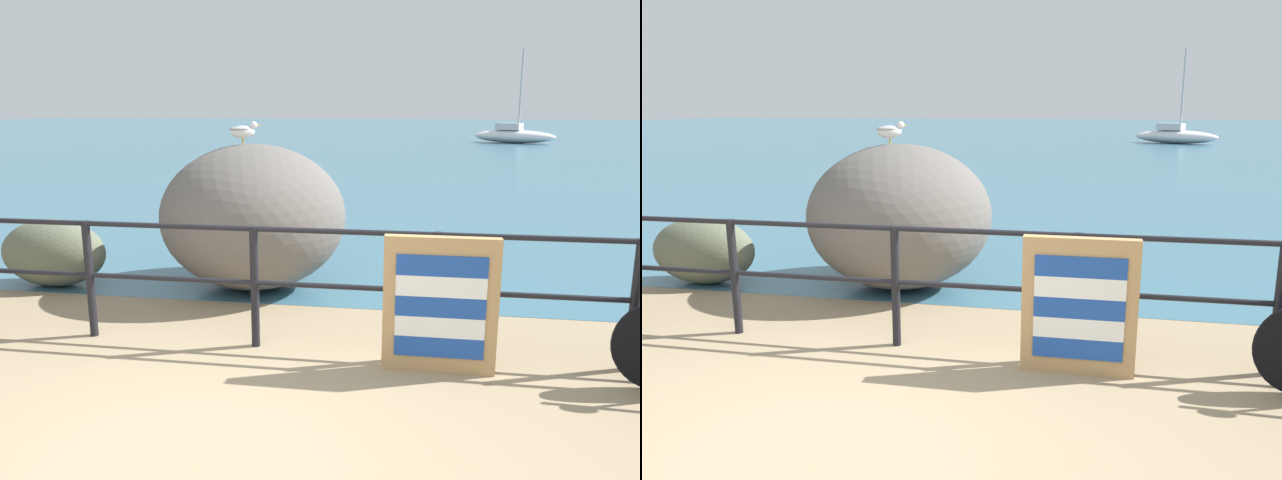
# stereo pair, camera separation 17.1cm
# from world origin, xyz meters

# --- Properties ---
(ground_plane) EXTENTS (120.00, 120.00, 0.10)m
(ground_plane) POSITION_xyz_m (0.00, 20.00, -0.05)
(ground_plane) COLOR #937F60
(sea_surface) EXTENTS (120.00, 90.00, 0.01)m
(sea_surface) POSITION_xyz_m (0.00, 47.70, 0.00)
(sea_surface) COLOR #38667A
(sea_surface) RESTS_ON ground_plane
(promenade_railing) EXTENTS (8.82, 0.07, 1.02)m
(promenade_railing) POSITION_xyz_m (0.00, 1.63, 0.64)
(promenade_railing) COLOR black
(promenade_railing) RESTS_ON ground_plane
(folded_deckchair_stack) EXTENTS (0.84, 0.10, 1.04)m
(folded_deckchair_stack) POSITION_xyz_m (1.48, 1.37, 0.52)
(folded_deckchair_stack) COLOR tan
(folded_deckchair_stack) RESTS_ON ground_plane
(breakwater_boulder_main) EXTENTS (2.01, 1.97, 1.57)m
(breakwater_boulder_main) POSITION_xyz_m (-0.46, 3.30, 0.79)
(breakwater_boulder_main) COLOR #605B56
(breakwater_boulder_main) RESTS_ON ground
(breakwater_boulder_left) EXTENTS (1.19, 0.68, 0.75)m
(breakwater_boulder_left) POSITION_xyz_m (-2.67, 2.96, 0.37)
(breakwater_boulder_left) COLOR #5C634D
(breakwater_boulder_left) RESTS_ON ground
(seagull) EXTENTS (0.33, 0.22, 0.23)m
(seagull) POSITION_xyz_m (-0.55, 3.28, 1.71)
(seagull) COLOR gold
(seagull) RESTS_ON breakwater_boulder_main
(sailboat) EXTENTS (4.52, 3.12, 4.90)m
(sailboat) POSITION_xyz_m (6.34, 31.28, 0.42)
(sailboat) COLOR white
(sailboat) RESTS_ON sea_surface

